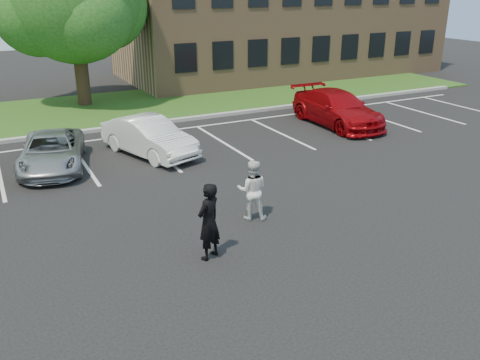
# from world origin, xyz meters

# --- Properties ---
(ground_plane) EXTENTS (90.00, 90.00, 0.00)m
(ground_plane) POSITION_xyz_m (0.00, 0.00, 0.00)
(ground_plane) COLOR black
(ground_plane) RESTS_ON ground
(curb) EXTENTS (40.00, 0.30, 0.15)m
(curb) POSITION_xyz_m (0.00, 12.00, 0.07)
(curb) COLOR gray
(curb) RESTS_ON ground
(grass_strip) EXTENTS (44.00, 8.00, 0.08)m
(grass_strip) POSITION_xyz_m (0.00, 16.00, 0.04)
(grass_strip) COLOR #1F4418
(grass_strip) RESTS_ON ground
(stall_lines) EXTENTS (34.00, 5.36, 0.01)m
(stall_lines) POSITION_xyz_m (1.40, 8.95, 0.01)
(stall_lines) COLOR silver
(stall_lines) RESTS_ON ground
(office_building) EXTENTS (22.40, 10.40, 8.30)m
(office_building) POSITION_xyz_m (14.00, 21.99, 4.16)
(office_building) COLOR #96704F
(office_building) RESTS_ON ground
(man_black_suit) EXTENTS (0.82, 0.72, 1.89)m
(man_black_suit) POSITION_xyz_m (-1.50, -0.33, 0.94)
(man_black_suit) COLOR black
(man_black_suit) RESTS_ON ground
(man_white_shirt) EXTENTS (1.03, 0.96, 1.70)m
(man_white_shirt) POSITION_xyz_m (0.42, 1.10, 0.85)
(man_white_shirt) COLOR silver
(man_white_shirt) RESTS_ON ground
(car_silver_minivan) EXTENTS (2.98, 4.77, 1.23)m
(car_silver_minivan) POSITION_xyz_m (-3.84, 7.92, 0.61)
(car_silver_minivan) COLOR #9D9FA4
(car_silver_minivan) RESTS_ON ground
(car_white_sedan) EXTENTS (2.81, 4.58, 1.42)m
(car_white_sedan) POSITION_xyz_m (-0.36, 7.78, 0.71)
(car_white_sedan) COLOR white
(car_white_sedan) RESTS_ON ground
(car_red_compact) EXTENTS (2.28, 5.35, 1.54)m
(car_red_compact) POSITION_xyz_m (8.62, 8.09, 0.77)
(car_red_compact) COLOR #9C070C
(car_red_compact) RESTS_ON ground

